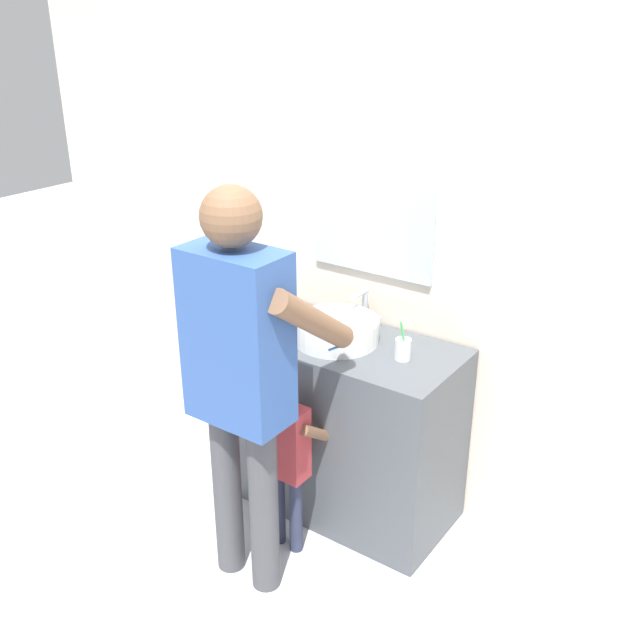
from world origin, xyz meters
The scene contains 8 objects.
ground_plane centered at (0.00, 0.00, 0.00)m, with size 14.00×14.00×0.00m, color silver.
back_wall centered at (0.00, 0.62, 1.35)m, with size 4.40×0.10×2.70m.
vanity_cabinet centered at (0.00, 0.30, 0.45)m, with size 1.14×0.54×0.90m, color #4C5156.
sink_basin centered at (0.00, 0.28, 0.96)m, with size 0.39×0.39×0.11m.
faucet centered at (0.00, 0.51, 0.98)m, with size 0.18×0.14×0.18m.
toothbrush_cup centered at (0.34, 0.29, 0.95)m, with size 0.07×0.07×0.21m.
child_toddler centered at (0.00, -0.10, 0.52)m, with size 0.27×0.27×0.86m.
adult_parent centered at (-0.03, -0.34, 1.04)m, with size 0.54×0.57×1.74m.
Camera 1 is at (1.67, -2.22, 2.33)m, focal length 40.86 mm.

